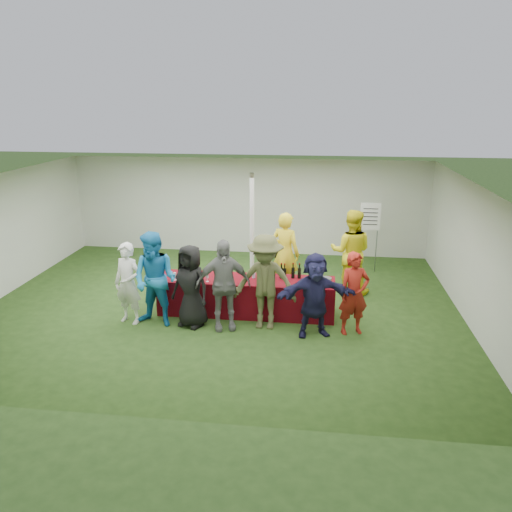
# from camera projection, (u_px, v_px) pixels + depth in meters

# --- Properties ---
(ground) EXTENTS (60.00, 60.00, 0.00)m
(ground) POSITION_uv_depth(u_px,v_px,m) (222.00, 306.00, 10.73)
(ground) COLOR #284719
(ground) RESTS_ON ground
(tent) EXTENTS (10.00, 10.00, 10.00)m
(tent) POSITION_uv_depth(u_px,v_px,m) (252.00, 232.00, 11.40)
(tent) COLOR white
(tent) RESTS_ON ground
(serving_table) EXTENTS (3.60, 0.80, 0.75)m
(serving_table) POSITION_uv_depth(u_px,v_px,m) (246.00, 296.00, 10.29)
(serving_table) COLOR #6D080A
(serving_table) RESTS_ON ground
(wine_bottles) EXTENTS (0.79, 0.15, 0.32)m
(wine_bottles) POSITION_uv_depth(u_px,v_px,m) (281.00, 272.00, 10.20)
(wine_bottles) COLOR black
(wine_bottles) RESTS_ON serving_table
(wine_glasses) EXTENTS (2.73, 0.13, 0.16)m
(wine_glasses) POSITION_uv_depth(u_px,v_px,m) (221.00, 277.00, 9.97)
(wine_glasses) COLOR silver
(wine_glasses) RESTS_ON serving_table
(water_bottle) EXTENTS (0.07, 0.07, 0.23)m
(water_bottle) POSITION_uv_depth(u_px,v_px,m) (254.00, 273.00, 10.21)
(water_bottle) COLOR silver
(water_bottle) RESTS_ON serving_table
(bar_towel) EXTENTS (0.25, 0.18, 0.03)m
(bar_towel) POSITION_uv_depth(u_px,v_px,m) (322.00, 281.00, 10.04)
(bar_towel) COLOR white
(bar_towel) RESTS_ON serving_table
(dump_bucket) EXTENTS (0.23, 0.23, 0.18)m
(dump_bucket) POSITION_uv_depth(u_px,v_px,m) (326.00, 282.00, 9.75)
(dump_bucket) COLOR slate
(dump_bucket) RESTS_ON serving_table
(wine_list_sign) EXTENTS (0.50, 0.03, 1.80)m
(wine_list_sign) POSITION_uv_depth(u_px,v_px,m) (370.00, 222.00, 12.50)
(wine_list_sign) COLOR slate
(wine_list_sign) RESTS_ON ground
(staff_pourer) EXTENTS (0.81, 0.69, 1.89)m
(staff_pourer) POSITION_uv_depth(u_px,v_px,m) (285.00, 254.00, 11.19)
(staff_pourer) COLOR yellow
(staff_pourer) RESTS_ON ground
(staff_back) EXTENTS (1.02, 0.84, 1.93)m
(staff_back) POSITION_uv_depth(u_px,v_px,m) (351.00, 252.00, 11.25)
(staff_back) COLOR yellow
(staff_back) RESTS_ON ground
(customer_0) EXTENTS (0.68, 0.55, 1.63)m
(customer_0) POSITION_uv_depth(u_px,v_px,m) (128.00, 283.00, 9.74)
(customer_0) COLOR white
(customer_0) RESTS_ON ground
(customer_1) EXTENTS (1.05, 0.89, 1.88)m
(customer_1) POSITION_uv_depth(u_px,v_px,m) (155.00, 280.00, 9.60)
(customer_1) COLOR #1A78B7
(customer_1) RESTS_ON ground
(customer_2) EXTENTS (0.94, 0.78, 1.64)m
(customer_2) POSITION_uv_depth(u_px,v_px,m) (191.00, 286.00, 9.60)
(customer_2) COLOR black
(customer_2) RESTS_ON ground
(customer_3) EXTENTS (1.13, 0.71, 1.79)m
(customer_3) POSITION_uv_depth(u_px,v_px,m) (223.00, 285.00, 9.45)
(customer_3) COLOR slate
(customer_3) RESTS_ON ground
(customer_4) EXTENTS (1.25, 0.77, 1.87)m
(customer_4) POSITION_uv_depth(u_px,v_px,m) (265.00, 282.00, 9.48)
(customer_4) COLOR #4C4E2C
(customer_4) RESTS_ON ground
(customer_5) EXTENTS (1.56, 0.86, 1.61)m
(customer_5) POSITION_uv_depth(u_px,v_px,m) (315.00, 295.00, 9.20)
(customer_5) COLOR #1C1C41
(customer_5) RESTS_ON ground
(customer_6) EXTENTS (0.68, 0.55, 1.60)m
(customer_6) POSITION_uv_depth(u_px,v_px,m) (354.00, 294.00, 9.29)
(customer_6) COLOR maroon
(customer_6) RESTS_ON ground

